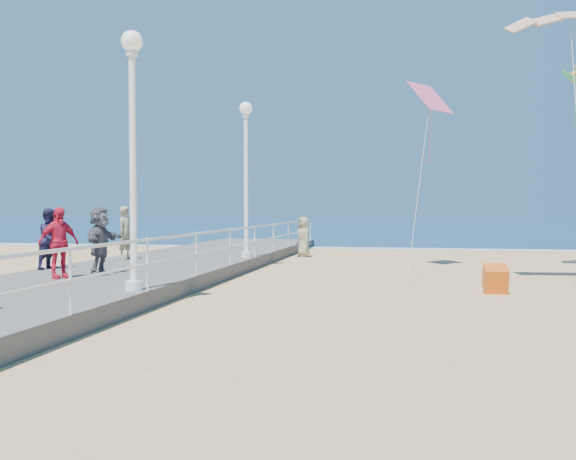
% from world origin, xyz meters
% --- Properties ---
extents(ground, '(160.00, 160.00, 0.00)m').
position_xyz_m(ground, '(0.00, 0.00, 0.00)').
color(ground, tan).
rests_on(ground, ground).
extents(ocean, '(160.00, 90.00, 0.05)m').
position_xyz_m(ocean, '(0.00, 65.00, 0.01)').
color(ocean, '#0D2C4E').
rests_on(ocean, ground).
extents(surf_line, '(160.00, 1.20, 0.04)m').
position_xyz_m(surf_line, '(0.00, 20.50, 0.03)').
color(surf_line, white).
rests_on(surf_line, ground).
extents(boardwalk, '(5.00, 44.00, 0.40)m').
position_xyz_m(boardwalk, '(-7.50, 0.00, 0.20)').
color(boardwalk, '#645F5B').
rests_on(boardwalk, ground).
extents(railing, '(0.05, 42.00, 0.55)m').
position_xyz_m(railing, '(-5.05, 0.00, 1.25)').
color(railing, white).
rests_on(railing, boardwalk).
extents(lamp_post_mid, '(0.44, 0.44, 5.32)m').
position_xyz_m(lamp_post_mid, '(-5.35, 0.00, 3.66)').
color(lamp_post_mid, white).
rests_on(lamp_post_mid, boardwalk).
extents(lamp_post_far, '(0.44, 0.44, 5.32)m').
position_xyz_m(lamp_post_far, '(-5.35, 9.00, 3.66)').
color(lamp_post_far, white).
rests_on(lamp_post_far, boardwalk).
extents(spectator_3, '(0.90, 1.08, 1.72)m').
position_xyz_m(spectator_3, '(-8.10, 1.75, 1.26)').
color(spectator_3, red).
rests_on(spectator_3, boardwalk).
extents(spectator_5, '(0.51, 1.60, 1.73)m').
position_xyz_m(spectator_5, '(-7.60, 2.88, 1.26)').
color(spectator_5, '#515156').
rests_on(spectator_5, boardwalk).
extents(spectator_6, '(0.56, 0.72, 1.76)m').
position_xyz_m(spectator_6, '(-8.99, 7.30, 1.28)').
color(spectator_6, '#857C5C').
rests_on(spectator_6, boardwalk).
extents(spectator_7, '(0.75, 0.90, 1.69)m').
position_xyz_m(spectator_7, '(-9.60, 3.86, 1.24)').
color(spectator_7, '#1C1938').
rests_on(spectator_7, boardwalk).
extents(beach_walker_c, '(0.93, 1.00, 1.72)m').
position_xyz_m(beach_walker_c, '(-4.32, 14.63, 0.86)').
color(beach_walker_c, gray).
rests_on(beach_walker_c, ground).
extents(box_kite, '(0.58, 0.73, 0.74)m').
position_xyz_m(box_kite, '(2.29, 4.05, 0.30)').
color(box_kite, red).
rests_on(box_kite, ground).
extents(kite_parafoil, '(3.29, 0.94, 0.65)m').
position_xyz_m(kite_parafoil, '(4.35, 5.93, 7.20)').
color(kite_parafoil, '#C25316').
extents(kite_diamond_pink, '(1.62, 1.73, 1.08)m').
position_xyz_m(kite_diamond_pink, '(0.83, 10.38, 5.90)').
color(kite_diamond_pink, '#D64E7E').
extents(kite_diamond_green, '(1.09, 1.21, 0.61)m').
position_xyz_m(kite_diamond_green, '(5.65, 10.98, 6.43)').
color(kite_diamond_green, green).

